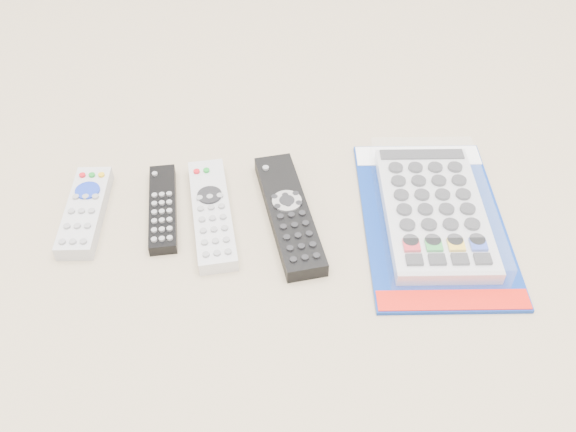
{
  "coord_description": "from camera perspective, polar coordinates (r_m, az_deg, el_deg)",
  "views": [
    {
      "loc": [
        -0.04,
        -0.62,
        0.62
      ],
      "look_at": [
        0.02,
        -0.03,
        0.01
      ],
      "focal_mm": 40.0,
      "sensor_mm": 36.0,
      "label": 1
    }
  ],
  "objects": [
    {
      "name": "remote_slim_black",
      "position": [
        0.89,
        -11.07,
        0.7
      ],
      "size": [
        0.04,
        0.16,
        0.02
      ],
      "rotation": [
        0.0,
        0.0,
        0.04
      ],
      "color": "black",
      "rests_on": "ground"
    },
    {
      "name": "remote_silver_dvd",
      "position": [
        0.87,
        -6.79,
        0.25
      ],
      "size": [
        0.06,
        0.2,
        0.02
      ],
      "rotation": [
        0.0,
        0.0,
        0.07
      ],
      "color": "silver",
      "rests_on": "ground"
    },
    {
      "name": "remote_large_black",
      "position": [
        0.86,
        0.08,
        0.24
      ],
      "size": [
        0.08,
        0.22,
        0.02
      ],
      "rotation": [
        0.0,
        0.0,
        0.12
      ],
      "color": "black",
      "rests_on": "ground"
    },
    {
      "name": "remote_small_grey",
      "position": [
        0.91,
        -17.6,
        0.42
      ],
      "size": [
        0.06,
        0.16,
        0.02
      ],
      "rotation": [
        0.0,
        0.0,
        -0.08
      ],
      "color": "#A5A5A7",
      "rests_on": "ground"
    },
    {
      "name": "jumbo_remote_packaged",
      "position": [
        0.88,
        12.85,
        0.56
      ],
      "size": [
        0.21,
        0.32,
        0.04
      ],
      "rotation": [
        0.0,
        0.0,
        -0.09
      ],
      "color": "navy",
      "rests_on": "ground"
    }
  ]
}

